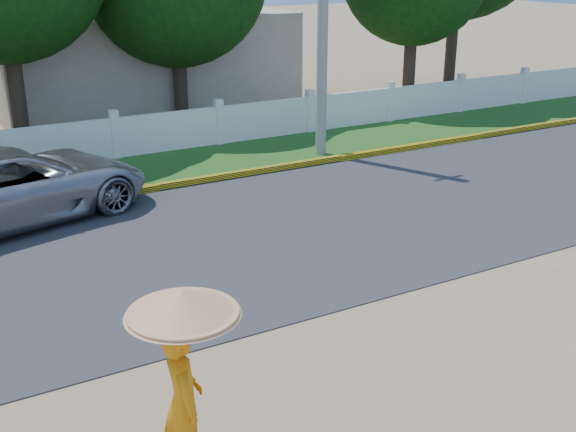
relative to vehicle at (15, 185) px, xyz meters
name	(u,v)px	position (x,y,z in m)	size (l,w,h in m)	color
ground	(359,346)	(3.15, -7.60, -0.76)	(120.00, 120.00, 0.00)	#9E8460
road	(223,240)	(3.15, -3.10, -0.75)	(60.00, 7.00, 0.02)	#38383A
grass_verge	(135,172)	(3.15, 2.15, -0.74)	(60.00, 3.50, 0.03)	#2D601E
curb	(158,187)	(3.15, 0.45, -0.68)	(40.00, 0.18, 0.16)	yellow
fence	(115,138)	(3.15, 3.60, -0.21)	(40.00, 0.10, 1.10)	silver
building_near	(138,59)	(6.15, 10.40, 0.84)	(10.00, 6.00, 3.20)	#B7AD99
vehicle	(15,185)	(0.00, 0.00, 0.00)	(2.51, 5.44, 1.51)	#95969C
monk_with_parasol	(183,356)	(0.12, -8.78, 0.62)	(1.16, 1.16, 2.11)	orange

